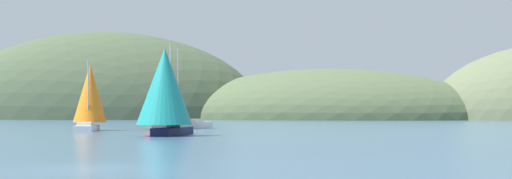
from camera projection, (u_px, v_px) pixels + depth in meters
The scene contains 6 objects.
ground_plane at pixel (92, 169), 22.68m from camera, with size 360.00×360.00×0.00m, color #385670.
headland_center at pixel (327, 119), 155.56m from camera, with size 82.31×44.00×25.36m, color #4C5B3D.
headland_left at pixel (100, 119), 163.98m from camera, with size 88.16×44.00×46.07m, color #425138.
sailboat_teal_sail at pixel (165, 89), 52.54m from camera, with size 5.05×7.95×7.96m.
sailboat_red_spinnaker at pixel (168, 88), 72.67m from camera, with size 8.51×9.72×9.63m.
sailboat_orange_sail at pixel (90, 96), 66.83m from camera, with size 4.29×7.15×7.65m.
Camera 1 is at (9.16, -21.69, 2.14)m, focal length 43.45 mm.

